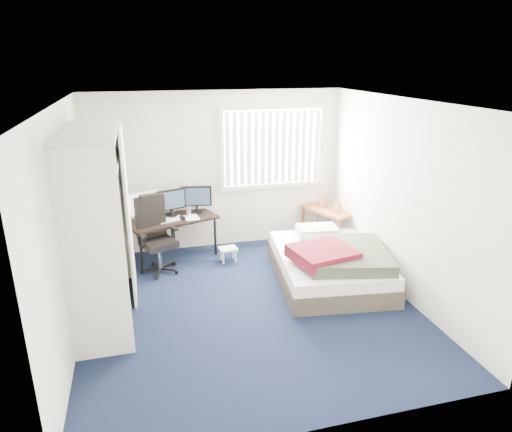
{
  "coord_description": "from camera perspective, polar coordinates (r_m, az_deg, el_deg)",
  "views": [
    {
      "loc": [
        -1.21,
        -4.9,
        2.94
      ],
      "look_at": [
        0.19,
        0.4,
        1.05
      ],
      "focal_mm": 32.0,
      "sensor_mm": 36.0,
      "label": 1
    }
  ],
  "objects": [
    {
      "name": "ground",
      "position": [
        5.84,
        -0.81,
        -11.2
      ],
      "size": [
        4.2,
        4.2,
        0.0
      ],
      "primitive_type": "plane",
      "color": "black",
      "rests_on": "ground"
    },
    {
      "name": "bed",
      "position": [
        6.42,
        9.29,
        -5.79
      ],
      "size": [
        1.63,
        2.04,
        0.63
      ],
      "color": "#40382E",
      "rests_on": "ground"
    },
    {
      "name": "desk",
      "position": [
        7.03,
        -10.56,
        0.12
      ],
      "size": [
        1.45,
        1.02,
        1.11
      ],
      "color": "black",
      "rests_on": "ground"
    },
    {
      "name": "closet",
      "position": [
        5.42,
        -19.0,
        0.94
      ],
      "size": [
        0.64,
        1.84,
        2.22
      ],
      "color": "beige",
      "rests_on": "ground"
    },
    {
      "name": "room_shell",
      "position": [
        5.24,
        -0.89,
        3.2
      ],
      "size": [
        4.2,
        4.2,
        4.2
      ],
      "color": "silver",
      "rests_on": "ground"
    },
    {
      "name": "nightstand",
      "position": [
        7.6,
        8.96,
        0.37
      ],
      "size": [
        0.74,
        0.98,
        0.78
      ],
      "color": "brown",
      "rests_on": "ground"
    },
    {
      "name": "footstool",
      "position": [
        6.99,
        -3.51,
        -4.38
      ],
      "size": [
        0.28,
        0.23,
        0.22
      ],
      "color": "white",
      "rests_on": "ground"
    },
    {
      "name": "window_assembly",
      "position": [
        7.37,
        2.12,
        8.56
      ],
      "size": [
        1.72,
        0.09,
        1.32
      ],
      "color": "white",
      "rests_on": "ground"
    },
    {
      "name": "pine_box",
      "position": [
        5.39,
        -17.72,
        -13.27
      ],
      "size": [
        0.45,
        0.39,
        0.28
      ],
      "primitive_type": "cube",
      "rotation": [
        0.0,
        0.0,
        0.35
      ],
      "color": "#A77953",
      "rests_on": "ground"
    },
    {
      "name": "office_chair",
      "position": [
        6.75,
        -12.36,
        -3.22
      ],
      "size": [
        0.69,
        0.69,
        1.13
      ],
      "color": "black",
      "rests_on": "ground"
    }
  ]
}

